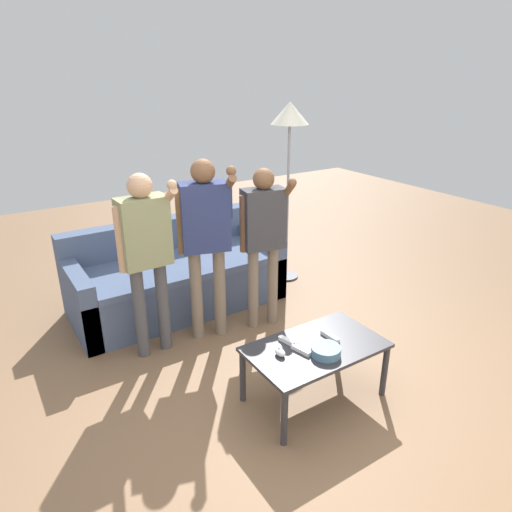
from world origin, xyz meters
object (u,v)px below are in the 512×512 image
object	(u,v)px
couch	(176,277)
snack_bowl	(326,351)
game_remote_wand_far	(301,350)
player_center	(205,230)
player_left	(146,246)
floor_lamp	(290,125)
game_remote_wand_spare	(288,341)
coffee_table	(315,352)
game_remote_wand_near	(330,336)
player_right	(263,231)
game_remote_nunchuk	(280,352)

from	to	relation	value
couch	snack_bowl	xyz separation A→B (m)	(0.23, -1.99, 0.17)
game_remote_wand_far	player_center	bearing A→B (deg)	95.14
player_left	game_remote_wand_far	size ratio (longest dim) A/B	9.66
floor_lamp	player_left	bearing A→B (deg)	-161.26
snack_bowl	game_remote_wand_spare	world-z (taller)	snack_bowl
coffee_table	couch	bearing A→B (deg)	97.39
player_center	game_remote_wand_spare	size ratio (longest dim) A/B	10.45
snack_bowl	player_left	distance (m)	1.57
coffee_table	floor_lamp	size ratio (longest dim) A/B	0.50
snack_bowl	game_remote_wand_near	xyz separation A→B (m)	(0.16, 0.14, -0.01)
snack_bowl	player_center	world-z (taller)	player_center
player_center	player_right	bearing A→B (deg)	-10.93
coffee_table	player_right	size ratio (longest dim) A/B	0.65
coffee_table	player_right	distance (m)	1.22
floor_lamp	player_center	world-z (taller)	floor_lamp
floor_lamp	player_left	xyz separation A→B (m)	(-1.81, -0.62, -0.74)
floor_lamp	game_remote_wand_far	world-z (taller)	floor_lamp
game_remote_wand_far	game_remote_wand_near	bearing A→B (deg)	5.11
snack_bowl	game_remote_nunchuk	world-z (taller)	snack_bowl
game_remote_wand_far	game_remote_wand_spare	size ratio (longest dim) A/B	1.04
snack_bowl	player_left	size ratio (longest dim) A/B	0.13
snack_bowl	player_center	xyz separation A→B (m)	(-0.22, 1.28, 0.52)
floor_lamp	game_remote_wand_near	bearing A→B (deg)	-117.46
player_center	player_left	bearing A→B (deg)	177.51
player_right	game_remote_wand_spare	size ratio (longest dim) A/B	9.72
player_center	couch	bearing A→B (deg)	90.47
player_left	player_right	xyz separation A→B (m)	(1.01, -0.12, -0.03)
couch	player_right	distance (m)	1.14
floor_lamp	coffee_table	bearing A→B (deg)	-120.78
couch	snack_bowl	distance (m)	2.01
floor_lamp	player_left	world-z (taller)	floor_lamp
player_center	game_remote_wand_far	world-z (taller)	player_center
floor_lamp	player_left	size ratio (longest dim) A/B	1.27
couch	floor_lamp	distance (m)	1.92
player_right	game_remote_wand_far	xyz separation A→B (m)	(-0.40, -1.07, -0.47)
game_remote_nunchuk	snack_bowl	bearing A→B (deg)	-31.27
snack_bowl	game_remote_wand_spare	xyz separation A→B (m)	(-0.13, 0.25, -0.01)
snack_bowl	game_remote_wand_near	distance (m)	0.22
game_remote_nunchuk	player_right	world-z (taller)	player_right
coffee_table	game_remote_wand_near	world-z (taller)	game_remote_wand_near
player_left	game_remote_wand_near	distance (m)	1.55
couch	game_remote_wand_far	bearing A→B (deg)	-86.62
player_left	game_remote_wand_near	bearing A→B (deg)	-52.54
couch	player_left	world-z (taller)	player_left
game_remote_nunchuk	player_right	size ratio (longest dim) A/B	0.06
game_remote_nunchuk	player_right	distance (m)	1.25
player_right	game_remote_wand_spare	world-z (taller)	player_right
couch	game_remote_nunchuk	distance (m)	1.84
game_remote_nunchuk	player_left	xyz separation A→B (m)	(-0.47, 1.14, 0.49)
snack_bowl	floor_lamp	distance (m)	2.52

